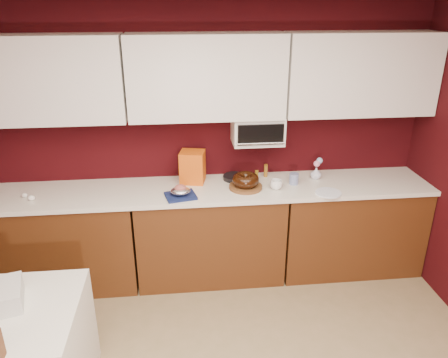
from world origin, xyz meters
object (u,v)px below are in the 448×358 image
foil_ham_nest (180,191)px  pandoro_box (193,167)px  flower_vase (316,172)px  coffee_mug (276,184)px  blue_jar (294,179)px  bundt_cake (246,180)px  toaster_oven (257,129)px

foil_ham_nest → pandoro_box: (0.12, 0.32, 0.09)m
flower_vase → coffee_mug: bearing=-154.8°
pandoro_box → blue_jar: size_ratio=2.92×
foil_ham_nest → flower_vase: size_ratio=1.37×
bundt_cake → blue_jar: 0.45m
toaster_oven → pandoro_box: (-0.59, -0.01, -0.33)m
foil_ham_nest → blue_jar: 1.04m
flower_vase → foil_ham_nest: bearing=-167.8°
toaster_oven → foil_ham_nest: toaster_oven is taller
pandoro_box → bundt_cake: bearing=-11.9°
blue_jar → flower_vase: bearing=22.9°
flower_vase → toaster_oven: bearing=173.9°
toaster_oven → bundt_cake: toaster_oven is taller
bundt_cake → flower_vase: bundt_cake is taller
toaster_oven → blue_jar: 0.55m
toaster_oven → flower_vase: bearing=-6.1°
toaster_oven → bundt_cake: 0.47m
foil_ham_nest → coffee_mug: bearing=5.0°
pandoro_box → blue_jar: bearing=2.6°
foil_ham_nest → flower_vase: (1.26, 0.27, 0.01)m
toaster_oven → coffee_mug: toaster_oven is taller
bundt_cake → pandoro_box: 0.50m
bundt_cake → coffee_mug: 0.27m
flower_vase → blue_jar: bearing=-157.1°
blue_jar → toaster_oven: bearing=153.4°
pandoro_box → flower_vase: size_ratio=2.38×
toaster_oven → blue_jar: bearing=-26.6°
foil_ham_nest → blue_jar: (1.02, 0.17, -0.01)m
bundt_cake → blue_jar: (0.45, 0.05, -0.03)m
bundt_cake → coffee_mug: bearing=-9.7°
toaster_oven → flower_vase: size_ratio=3.69×
blue_jar → coffee_mug: bearing=-151.9°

